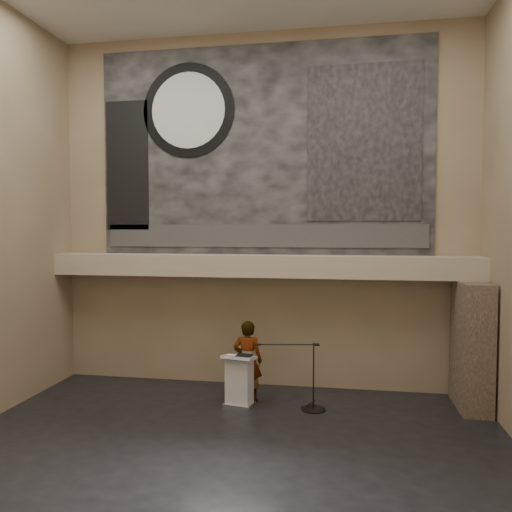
# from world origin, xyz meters

# --- Properties ---
(floor) EXTENTS (10.00, 10.00, 0.00)m
(floor) POSITION_xyz_m (0.00, 0.00, 0.00)
(floor) COLOR black
(floor) RESTS_ON ground
(wall_back) EXTENTS (10.00, 0.02, 8.50)m
(wall_back) POSITION_xyz_m (0.00, 4.00, 4.25)
(wall_back) COLOR #7B6B4E
(wall_back) RESTS_ON floor
(wall_front) EXTENTS (10.00, 0.02, 8.50)m
(wall_front) POSITION_xyz_m (0.00, -4.00, 4.25)
(wall_front) COLOR #7B6B4E
(wall_front) RESTS_ON floor
(soffit) EXTENTS (10.00, 0.80, 0.50)m
(soffit) POSITION_xyz_m (0.00, 3.60, 2.95)
(soffit) COLOR tan
(soffit) RESTS_ON wall_back
(sprinkler_left) EXTENTS (0.04, 0.04, 0.06)m
(sprinkler_left) POSITION_xyz_m (-1.60, 3.55, 2.67)
(sprinkler_left) COLOR #B2893D
(sprinkler_left) RESTS_ON soffit
(sprinkler_right) EXTENTS (0.04, 0.04, 0.06)m
(sprinkler_right) POSITION_xyz_m (1.90, 3.55, 2.67)
(sprinkler_right) COLOR #B2893D
(sprinkler_right) RESTS_ON soffit
(banner) EXTENTS (8.00, 0.05, 5.00)m
(banner) POSITION_xyz_m (0.00, 3.97, 5.70)
(banner) COLOR black
(banner) RESTS_ON wall_back
(banner_text_strip) EXTENTS (7.76, 0.02, 0.55)m
(banner_text_strip) POSITION_xyz_m (0.00, 3.93, 3.65)
(banner_text_strip) COLOR #2F2F2F
(banner_text_strip) RESTS_ON banner
(banner_clock_rim) EXTENTS (2.30, 0.02, 2.30)m
(banner_clock_rim) POSITION_xyz_m (-1.80, 3.93, 6.70)
(banner_clock_rim) COLOR black
(banner_clock_rim) RESTS_ON banner
(banner_clock_face) EXTENTS (1.84, 0.02, 1.84)m
(banner_clock_face) POSITION_xyz_m (-1.80, 3.91, 6.70)
(banner_clock_face) COLOR silver
(banner_clock_face) RESTS_ON banner
(banner_building_print) EXTENTS (2.60, 0.02, 3.60)m
(banner_building_print) POSITION_xyz_m (2.40, 3.93, 5.80)
(banner_building_print) COLOR black
(banner_building_print) RESTS_ON banner
(banner_brick_print) EXTENTS (1.10, 0.02, 3.20)m
(banner_brick_print) POSITION_xyz_m (-3.40, 3.93, 5.40)
(banner_brick_print) COLOR black
(banner_brick_print) RESTS_ON banner
(stone_pier) EXTENTS (0.60, 1.40, 2.70)m
(stone_pier) POSITION_xyz_m (4.65, 3.15, 1.35)
(stone_pier) COLOR #46362B
(stone_pier) RESTS_ON floor
(lectern) EXTENTS (0.76, 0.61, 1.13)m
(lectern) POSITION_xyz_m (-0.23, 2.40, 0.55)
(lectern) COLOR silver
(lectern) RESTS_ON floor
(binder) EXTENTS (0.35, 0.30, 0.04)m
(binder) POSITION_xyz_m (-0.11, 2.36, 1.12)
(binder) COLOR black
(binder) RESTS_ON lectern
(papers) EXTENTS (0.26, 0.34, 0.00)m
(papers) POSITION_xyz_m (-0.38, 2.34, 1.10)
(papers) COLOR white
(papers) RESTS_ON lectern
(speaker_person) EXTENTS (0.67, 0.46, 1.79)m
(speaker_person) POSITION_xyz_m (-0.12, 2.78, 0.90)
(speaker_person) COLOR silver
(speaker_person) RESTS_ON floor
(mic_stand) EXTENTS (1.49, 0.52, 1.43)m
(mic_stand) POSITION_xyz_m (1.31, 2.46, 0.21)
(mic_stand) COLOR black
(mic_stand) RESTS_ON floor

